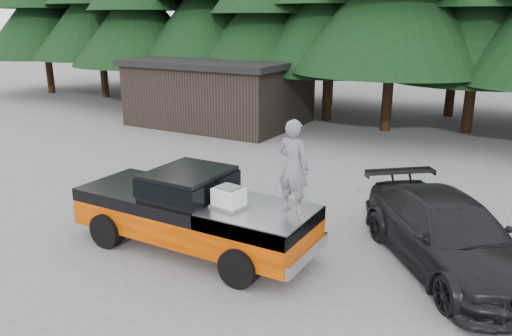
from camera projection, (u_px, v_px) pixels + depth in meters
The scene contains 7 objects.
ground at pixel (254, 248), 11.93m from camera, with size 120.00×120.00×0.00m, color #535356.
pickup_truck at pixel (194, 222), 11.73m from camera, with size 6.00×2.04×1.33m, color #DF5500, non-canonical shape.
truck_cab at pixel (189, 183), 11.50m from camera, with size 1.66×1.90×0.59m, color black.
air_compressor at pixel (229, 198), 10.74m from camera, with size 0.61×0.50×0.42m, color silver.
man_on_bed at pixel (293, 167), 10.29m from camera, with size 0.73×0.48×1.99m, color slate.
parked_car at pixel (448, 234), 10.79m from camera, with size 2.18×5.37×1.56m, color black.
utility_building at pixel (220, 91), 25.72m from camera, with size 8.40×6.40×3.30m.
Camera 1 is at (5.49, -9.40, 5.26)m, focal length 35.00 mm.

